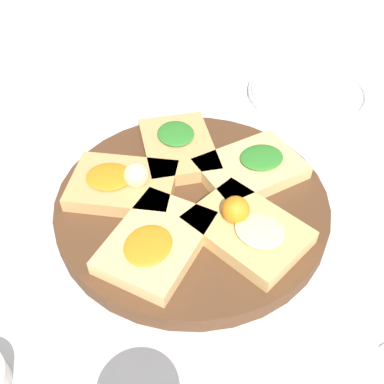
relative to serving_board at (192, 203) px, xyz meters
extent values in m
plane|color=silver|center=(0.00, 0.00, -0.01)|extent=(3.00, 3.00, 0.00)
cylinder|color=#51331E|center=(0.00, 0.00, 0.00)|extent=(0.35, 0.35, 0.02)
cube|color=#DBB775|center=(-0.07, -0.05, 0.02)|extent=(0.16, 0.15, 0.02)
ellipsoid|color=orange|center=(-0.08, -0.06, 0.03)|extent=(0.08, 0.08, 0.01)
cube|color=tan|center=(0.03, -0.08, 0.02)|extent=(0.13, 0.16, 0.02)
ellipsoid|color=beige|center=(0.04, -0.10, 0.03)|extent=(0.07, 0.07, 0.01)
sphere|color=orange|center=(0.02, -0.07, 0.04)|extent=(0.03, 0.03, 0.03)
cube|color=#DBB775|center=(0.09, 0.01, 0.02)|extent=(0.14, 0.10, 0.02)
ellipsoid|color=#2D7A28|center=(0.11, 0.01, 0.03)|extent=(0.06, 0.06, 0.01)
cube|color=tan|center=(0.02, 0.09, 0.02)|extent=(0.12, 0.15, 0.02)
ellipsoid|color=#2D7A28|center=(0.02, 0.10, 0.03)|extent=(0.06, 0.07, 0.01)
cube|color=tan|center=(-0.07, 0.05, 0.02)|extent=(0.16, 0.15, 0.02)
ellipsoid|color=orange|center=(-0.09, 0.06, 0.03)|extent=(0.08, 0.08, 0.01)
sphere|color=beige|center=(-0.06, 0.04, 0.04)|extent=(0.03, 0.03, 0.03)
cylinder|color=white|center=(-0.16, 0.34, -0.01)|extent=(0.24, 0.24, 0.01)
torus|color=white|center=(-0.16, 0.34, 0.00)|extent=(0.23, 0.23, 0.01)
cylinder|color=white|center=(0.30, 0.15, -0.01)|extent=(0.21, 0.21, 0.01)
torus|color=white|center=(0.30, 0.15, 0.00)|extent=(0.20, 0.20, 0.01)
camera|label=1|loc=(-0.17, -0.36, 0.42)|focal=42.00mm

